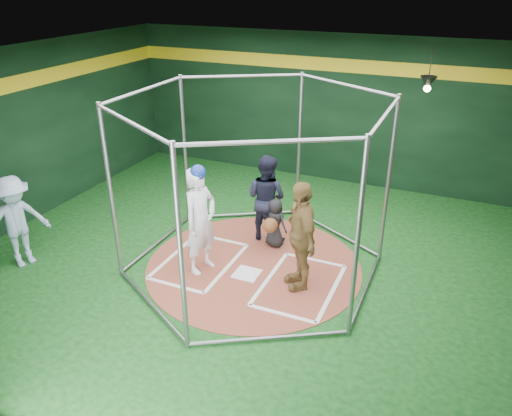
% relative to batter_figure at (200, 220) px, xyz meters
% --- Properties ---
extents(room_shell, '(10.10, 9.10, 3.53)m').
position_rel_batter_figure_xyz_m(room_shell, '(0.78, 0.45, 0.78)').
color(room_shell, '#0D3A10').
rests_on(room_shell, ground).
extents(clay_disc, '(3.80, 3.80, 0.01)m').
position_rel_batter_figure_xyz_m(clay_disc, '(0.78, 0.45, -0.97)').
color(clay_disc, brown).
rests_on(clay_disc, ground).
extents(home_plate, '(0.43, 0.43, 0.01)m').
position_rel_batter_figure_xyz_m(home_plate, '(0.78, 0.15, -0.96)').
color(home_plate, white).
rests_on(home_plate, clay_disc).
extents(batter_box_left, '(1.17, 1.77, 0.01)m').
position_rel_batter_figure_xyz_m(batter_box_left, '(-0.17, 0.20, -0.96)').
color(batter_box_left, white).
rests_on(batter_box_left, clay_disc).
extents(batter_box_right, '(1.17, 1.77, 0.01)m').
position_rel_batter_figure_xyz_m(batter_box_right, '(1.73, 0.20, -0.96)').
color(batter_box_right, white).
rests_on(batter_box_right, clay_disc).
extents(batting_cage, '(4.05, 4.67, 3.00)m').
position_rel_batter_figure_xyz_m(batting_cage, '(0.78, 0.45, 0.53)').
color(batting_cage, gray).
rests_on(batting_cage, ground).
extents(pendant_lamp_near, '(0.34, 0.34, 0.90)m').
position_rel_batter_figure_xyz_m(pendant_lamp_near, '(2.98, 4.05, 1.77)').
color(pendant_lamp_near, black).
rests_on(pendant_lamp_near, room_shell).
extents(batter_figure, '(0.59, 0.77, 1.94)m').
position_rel_batter_figure_xyz_m(batter_figure, '(0.00, 0.00, 0.00)').
color(batter_figure, white).
rests_on(batter_figure, clay_disc).
extents(visitor_leopard, '(1.01, 1.14, 1.85)m').
position_rel_batter_figure_xyz_m(visitor_leopard, '(1.70, 0.21, -0.04)').
color(visitor_leopard, '#AC8649').
rests_on(visitor_leopard, clay_disc).
extents(catcher_figure, '(0.53, 0.60, 0.95)m').
position_rel_batter_figure_xyz_m(catcher_figure, '(0.85, 1.24, -0.48)').
color(catcher_figure, black).
rests_on(catcher_figure, clay_disc).
extents(umpire, '(0.95, 0.81, 1.70)m').
position_rel_batter_figure_xyz_m(umpire, '(0.59, 1.49, -0.11)').
color(umpire, black).
rests_on(umpire, clay_disc).
extents(bystander_blue, '(0.95, 1.22, 1.67)m').
position_rel_batter_figure_xyz_m(bystander_blue, '(-3.01, -1.09, -0.14)').
color(bystander_blue, '#94ABC4').
rests_on(bystander_blue, ground).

